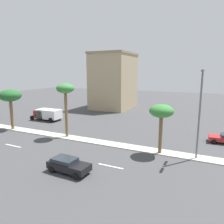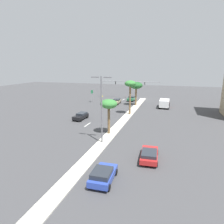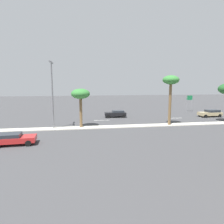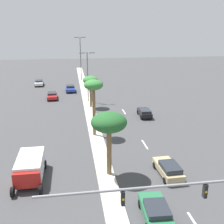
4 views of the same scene
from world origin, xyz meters
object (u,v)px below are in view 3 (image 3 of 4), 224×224
object	(u,v)px
sedan_red_trailing	(13,138)
palm_tree_trailing	(171,83)
sedan_tan_front	(210,113)
palm_tree_center	(80,95)
street_lamp_right	(52,89)
directional_road_sign	(190,100)
sedan_black_mid	(116,114)

from	to	relation	value
sedan_red_trailing	palm_tree_trailing	bearing A→B (deg)	-71.95
palm_tree_trailing	sedan_tan_front	xyz separation A→B (m)	(6.45, -11.66, -5.91)
palm_tree_center	street_lamp_right	distance (m)	4.04
palm_tree_trailing	street_lamp_right	distance (m)	17.71
palm_tree_trailing	sedan_tan_front	distance (m)	14.58
directional_road_sign	sedan_tan_front	xyz separation A→B (m)	(-7.69, -0.10, -1.96)
palm_tree_center	sedan_red_trailing	distance (m)	11.23
directional_road_sign	sedan_tan_front	world-z (taller)	directional_road_sign
street_lamp_right	sedan_red_trailing	size ratio (longest dim) A/B	2.12
palm_tree_center	sedan_black_mid	xyz separation A→B (m)	(8.36, -6.79, -4.16)
street_lamp_right	palm_tree_trailing	bearing A→B (deg)	-91.09
directional_road_sign	sedan_red_trailing	world-z (taller)	directional_road_sign
sedan_tan_front	palm_tree_trailing	bearing A→B (deg)	118.93
palm_tree_trailing	sedan_tan_front	size ratio (longest dim) A/B	1.70
directional_road_sign	palm_tree_center	world-z (taller)	palm_tree_center
street_lamp_right	sedan_tan_front	world-z (taller)	street_lamp_right
directional_road_sign	palm_tree_trailing	world-z (taller)	palm_tree_trailing
palm_tree_center	sedan_tan_front	size ratio (longest dim) A/B	1.26
palm_tree_center	sedan_red_trailing	size ratio (longest dim) A/B	1.27
sedan_tan_front	sedan_black_mid	bearing A→B (deg)	82.39
street_lamp_right	sedan_red_trailing	bearing A→B (deg)	154.99
directional_road_sign	sedan_tan_front	bearing A→B (deg)	-179.26
directional_road_sign	street_lamp_right	world-z (taller)	street_lamp_right
directional_road_sign	street_lamp_right	xyz separation A→B (m)	(-13.80, 29.24, 2.99)
directional_road_sign	sedan_red_trailing	distance (m)	38.83
palm_tree_trailing	sedan_tan_front	bearing A→B (deg)	-61.07
directional_road_sign	street_lamp_right	size ratio (longest dim) A/B	0.40
palm_tree_trailing	sedan_black_mid	world-z (taller)	palm_tree_trailing
directional_road_sign	palm_tree_center	xyz separation A→B (m)	(-13.57, 25.29, 2.17)
directional_road_sign	palm_tree_trailing	bearing A→B (deg)	140.72
sedan_black_mid	sedan_red_trailing	distance (m)	21.16
directional_road_sign	street_lamp_right	bearing A→B (deg)	115.27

